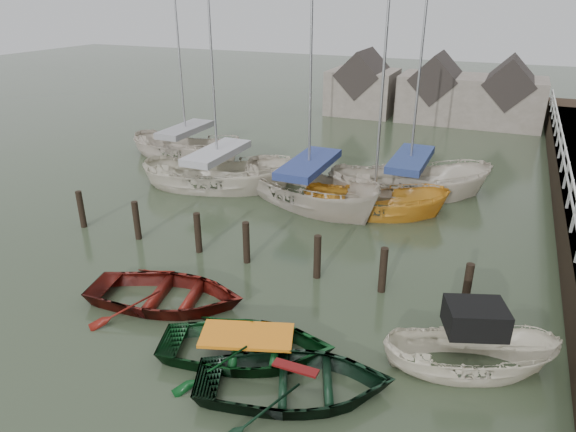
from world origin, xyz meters
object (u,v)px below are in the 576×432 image
at_px(rowboat_red, 167,304).
at_px(sailboat_a, 219,186).
at_px(sailboat_b, 309,201).
at_px(sailboat_e, 188,156).
at_px(motorboat, 467,364).
at_px(rowboat_dkgreen, 295,393).
at_px(rowboat_green, 248,356).
at_px(sailboat_c, 373,212).
at_px(sailboat_d, 407,193).

distance_m(rowboat_red, sailboat_a, 9.34).
height_order(sailboat_b, sailboat_e, sailboat_b).
xyz_separation_m(motorboat, sailboat_b, (-7.09, 8.07, -0.05)).
relative_size(sailboat_a, sailboat_b, 0.89).
bearing_deg(rowboat_red, rowboat_dkgreen, -124.13).
xyz_separation_m(rowboat_dkgreen, motorboat, (3.33, 2.32, 0.11)).
xyz_separation_m(rowboat_green, sailboat_a, (-6.57, 9.80, 0.06)).
height_order(motorboat, sailboat_e, sailboat_e).
height_order(sailboat_c, sailboat_e, sailboat_e).
xyz_separation_m(rowboat_green, motorboat, (4.84, 1.65, 0.11)).
relative_size(sailboat_b, sailboat_d, 1.08).
height_order(rowboat_green, sailboat_d, sailboat_d).
relative_size(rowboat_dkgreen, sailboat_e, 0.41).
bearing_deg(rowboat_green, sailboat_a, 14.87).
height_order(rowboat_red, sailboat_a, sailboat_a).
height_order(motorboat, sailboat_d, sailboat_d).
distance_m(motorboat, sailboat_c, 9.14).
relative_size(rowboat_dkgreen, sailboat_a, 0.38).
distance_m(sailboat_a, sailboat_e, 4.97).
height_order(rowboat_red, sailboat_e, sailboat_e).
relative_size(rowboat_green, motorboat, 0.99).
bearing_deg(rowboat_green, sailboat_d, -25.17).
relative_size(sailboat_a, sailboat_d, 0.97).
bearing_deg(rowboat_dkgreen, motorboat, -77.46).
relative_size(motorboat, sailboat_d, 0.36).
xyz_separation_m(sailboat_a, sailboat_c, (7.07, -0.10, -0.04)).
bearing_deg(rowboat_green, rowboat_red, 51.34).
bearing_deg(sailboat_b, motorboat, -114.35).
xyz_separation_m(motorboat, sailboat_c, (-4.33, 8.05, -0.09)).
height_order(motorboat, sailboat_c, sailboat_c).
bearing_deg(motorboat, rowboat_dkgreen, 104.98).
distance_m(rowboat_dkgreen, sailboat_d, 12.90).
distance_m(motorboat, sailboat_a, 14.02).
distance_m(rowboat_green, sailboat_b, 9.98).
bearing_deg(rowboat_green, sailboat_e, 19.58).
relative_size(motorboat, sailboat_a, 0.37).
height_order(motorboat, sailboat_b, sailboat_b).
distance_m(sailboat_d, sailboat_e, 11.72).
bearing_deg(rowboat_green, sailboat_b, -5.93).
bearing_deg(sailboat_c, sailboat_e, 59.63).
distance_m(motorboat, sailboat_b, 10.74).
relative_size(rowboat_green, sailboat_b, 0.33).
relative_size(rowboat_dkgreen, sailboat_d, 0.36).
relative_size(motorboat, sailboat_e, 0.40).
bearing_deg(sailboat_c, sailboat_b, 76.24).
distance_m(rowboat_dkgreen, sailboat_c, 10.42).
bearing_deg(sailboat_e, rowboat_green, -140.42).
bearing_deg(sailboat_c, rowboat_green, 163.56).
height_order(sailboat_c, sailboat_d, sailboat_d).
distance_m(sailboat_a, sailboat_d, 8.26).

